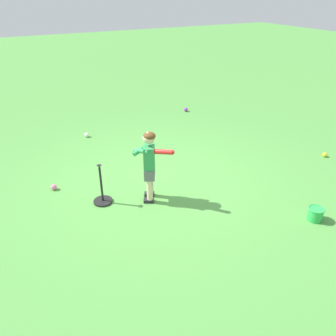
{
  "coord_description": "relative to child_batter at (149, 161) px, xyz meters",
  "views": [
    {
      "loc": [
        4.24,
        -2.11,
        2.83
      ],
      "look_at": [
        0.38,
        -0.05,
        0.45
      ],
      "focal_mm": 35.93,
      "sensor_mm": 36.0,
      "label": 1
    }
  ],
  "objects": [
    {
      "name": "ground_plane",
      "position": [
        -0.39,
        0.35,
        -0.65
      ],
      "size": [
        40.0,
        40.0,
        0.0
      ],
      "primitive_type": "plane",
      "color": "#519942"
    },
    {
      "name": "child_batter",
      "position": [
        0.0,
        0.0,
        0.0
      ],
      "size": [
        0.53,
        0.46,
        1.08
      ],
      "color": "#232328",
      "rests_on": "ground"
    },
    {
      "name": "play_ball_center_lawn",
      "position": [
        -3.19,
        2.51,
        -0.6
      ],
      "size": [
        0.1,
        0.1,
        0.1
      ],
      "primitive_type": "sphere",
      "color": "purple",
      "rests_on": "ground"
    },
    {
      "name": "play_ball_by_bucket",
      "position": [
        -2.76,
        -0.19,
        -0.6
      ],
      "size": [
        0.09,
        0.09,
        0.09
      ],
      "primitive_type": "sphere",
      "color": "white",
      "rests_on": "ground"
    },
    {
      "name": "play_ball_far_right",
      "position": [
        -0.95,
        -1.23,
        -0.6
      ],
      "size": [
        0.09,
        0.09,
        0.09
      ],
      "primitive_type": "sphere",
      "color": "pink",
      "rests_on": "ground"
    },
    {
      "name": "play_ball_far_left",
      "position": [
        0.25,
        3.49,
        -0.61
      ],
      "size": [
        0.09,
        0.09,
        0.09
      ],
      "primitive_type": "sphere",
      "color": "yellow",
      "rests_on": "ground"
    },
    {
      "name": "batting_tee",
      "position": [
        -0.26,
        -0.66,
        -0.55
      ],
      "size": [
        0.28,
        0.28,
        0.62
      ],
      "color": "black",
      "rests_on": "ground"
    },
    {
      "name": "toy_bucket",
      "position": [
        1.52,
        1.77,
        -0.55
      ],
      "size": [
        0.22,
        0.22,
        0.19
      ],
      "color": "green",
      "rests_on": "ground"
    }
  ]
}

